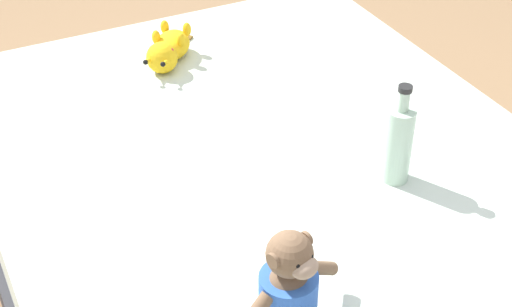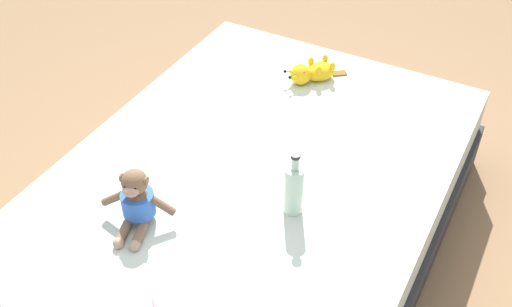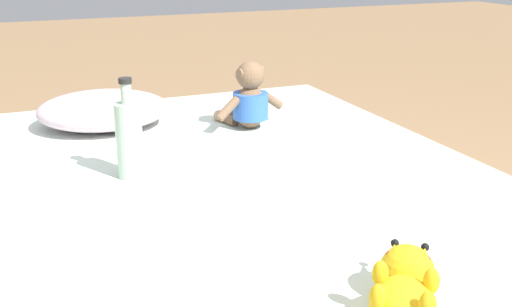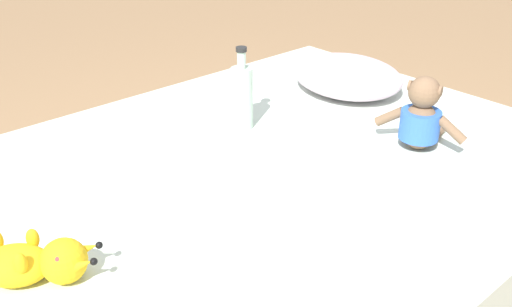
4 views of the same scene
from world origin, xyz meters
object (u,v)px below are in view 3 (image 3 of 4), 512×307
(pillow, at_px, (103,110))
(plush_yellow_creature, at_px, (404,290))
(plush_monkey, at_px, (248,100))
(bed, at_px, (235,261))
(glass_bottle, at_px, (129,138))

(pillow, relative_size, plush_yellow_creature, 1.78)
(plush_monkey, bearing_deg, pillow, 156.23)
(bed, xyz_separation_m, pillow, (-0.23, 0.68, 0.30))
(plush_monkey, bearing_deg, glass_bottle, -146.34)
(pillow, bearing_deg, plush_monkey, -23.77)
(pillow, distance_m, plush_monkey, 0.51)
(plush_yellow_creature, xyz_separation_m, glass_bottle, (-0.30, 0.83, 0.06))
(bed, bearing_deg, plush_monkey, 63.93)
(bed, bearing_deg, plush_yellow_creature, -85.12)
(bed, height_order, plush_monkey, plush_monkey)
(bed, relative_size, plush_monkey, 7.23)
(plush_yellow_creature, height_order, glass_bottle, glass_bottle)
(plush_yellow_creature, bearing_deg, bed, 94.88)
(pillow, bearing_deg, plush_yellow_creature, -77.91)
(plush_yellow_creature, distance_m, glass_bottle, 0.89)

